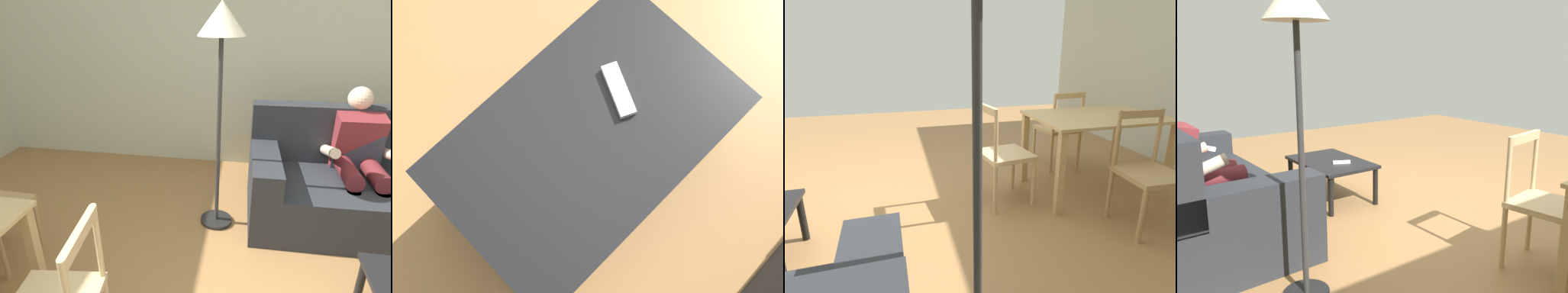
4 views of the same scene
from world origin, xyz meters
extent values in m
plane|color=#9E7042|center=(0.00, 0.00, 0.00)|extent=(8.95, 8.95, 0.00)
cylinder|color=black|center=(0.48, 0.34, 0.18)|extent=(0.05, 0.05, 0.36)
cube|color=tan|center=(-2.08, 0.15, 0.75)|extent=(1.23, 0.83, 0.02)
cube|color=tan|center=(-2.65, -0.22, 0.37)|extent=(0.06, 0.06, 0.74)
cube|color=tan|center=(-1.52, -0.22, 0.37)|extent=(0.06, 0.06, 0.74)
cube|color=tan|center=(-2.65, 0.51, 0.37)|extent=(0.06, 0.06, 0.74)
cube|color=tan|center=(-1.52, 0.51, 0.37)|extent=(0.06, 0.06, 0.74)
cube|color=tan|center=(-2.08, 0.86, 0.45)|extent=(0.44, 0.44, 0.04)
cylinder|color=tan|center=(-1.88, 1.04, 0.22)|extent=(0.04, 0.04, 0.45)
cylinder|color=tan|center=(-1.90, 0.66, 0.22)|extent=(0.04, 0.04, 0.45)
cylinder|color=tan|center=(-2.28, 0.68, 0.22)|extent=(0.04, 0.04, 0.45)
cylinder|color=tan|center=(-1.90, 0.66, 0.68)|extent=(0.03, 0.03, 0.47)
cylinder|color=tan|center=(-2.28, 0.68, 0.68)|extent=(0.03, 0.03, 0.47)
cube|color=tan|center=(-2.09, 0.67, 0.88)|extent=(0.38, 0.05, 0.06)
cube|color=#D1B27F|center=(-1.17, 0.15, 0.46)|extent=(0.47, 0.47, 0.04)
cylinder|color=#D1B27F|center=(-1.38, 0.31, 0.23)|extent=(0.04, 0.04, 0.46)
cylinder|color=#D1B27F|center=(-1.33, -0.07, 0.23)|extent=(0.04, 0.04, 0.46)
cylinder|color=#D1B27F|center=(-1.00, 0.36, 0.23)|extent=(0.04, 0.04, 0.46)
cylinder|color=#D1B27F|center=(-0.96, -0.02, 0.23)|extent=(0.04, 0.04, 0.46)
cylinder|color=#D1B27F|center=(-1.00, 0.36, 0.69)|extent=(0.03, 0.03, 0.46)
cylinder|color=#D1B27F|center=(-0.96, -0.02, 0.69)|extent=(0.03, 0.03, 0.46)
cube|color=#D1B27F|center=(-0.98, 0.17, 0.89)|extent=(0.08, 0.38, 0.06)
cube|color=tan|center=(-2.08, -0.57, 0.46)|extent=(0.46, 0.46, 0.04)
cylinder|color=tan|center=(-2.25, -0.78, 0.23)|extent=(0.04, 0.04, 0.46)
cylinder|color=tan|center=(-1.88, -0.74, 0.23)|extent=(0.04, 0.04, 0.46)
cylinder|color=tan|center=(-2.29, -0.40, 0.23)|extent=(0.04, 0.04, 0.46)
cylinder|color=tan|center=(-1.91, -0.36, 0.23)|extent=(0.04, 0.04, 0.46)
cylinder|color=tan|center=(-2.29, -0.40, 0.68)|extent=(0.03, 0.03, 0.45)
cylinder|color=tan|center=(-1.91, -0.36, 0.68)|extent=(0.03, 0.03, 0.45)
cube|color=tan|center=(-2.10, -0.38, 0.88)|extent=(0.38, 0.07, 0.06)
cylinder|color=#333333|center=(-0.52, 1.60, 0.80)|extent=(0.04, 0.04, 1.61)
camera|label=1|loc=(-0.29, -0.90, 1.80)|focal=30.30mm
camera|label=2|loc=(1.14, 0.83, 1.61)|focal=39.37mm
camera|label=3|loc=(-0.25, 2.59, 1.36)|focal=28.05mm
camera|label=4|loc=(-2.54, 2.59, 1.43)|focal=37.47mm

